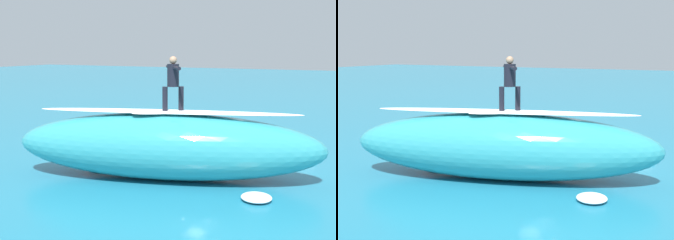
# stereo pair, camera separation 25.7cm
# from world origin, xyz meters

# --- Properties ---
(ground_plane) EXTENTS (120.00, 120.00, 0.00)m
(ground_plane) POSITION_xyz_m (0.00, 0.00, 0.00)
(ground_plane) COLOR teal
(wave_crest) EXTENTS (8.60, 4.42, 1.80)m
(wave_crest) POSITION_xyz_m (0.11, 2.27, 0.90)
(wave_crest) COLOR teal
(wave_crest) RESTS_ON ground_plane
(wave_foam_lip) EXTENTS (7.01, 2.76, 0.08)m
(wave_foam_lip) POSITION_xyz_m (0.11, 2.27, 1.84)
(wave_foam_lip) COLOR white
(wave_foam_lip) RESTS_ON wave_crest
(surfboard_riding) EXTENTS (2.05, 1.79, 0.06)m
(surfboard_riding) POSITION_xyz_m (-0.06, 2.21, 1.83)
(surfboard_riding) COLOR silver
(surfboard_riding) RESTS_ON wave_crest
(surfer_riding) EXTENTS (0.93, 1.12, 1.44)m
(surfer_riding) POSITION_xyz_m (-0.06, 2.21, 2.70)
(surfer_riding) COLOR black
(surfer_riding) RESTS_ON surfboard_riding
(surfboard_paddling) EXTENTS (2.26, 1.18, 0.09)m
(surfboard_paddling) POSITION_xyz_m (1.76, -0.78, 0.05)
(surfboard_paddling) COLOR #33B2D1
(surfboard_paddling) RESTS_ON ground_plane
(surfer_paddling) EXTENTS (1.66, 0.75, 0.31)m
(surfer_paddling) POSITION_xyz_m (1.88, -0.74, 0.22)
(surfer_paddling) COLOR black
(surfer_paddling) RESTS_ON surfboard_paddling
(buoy_marker) EXTENTS (0.54, 0.54, 0.91)m
(buoy_marker) POSITION_xyz_m (3.94, 0.53, 0.27)
(buoy_marker) COLOR red
(buoy_marker) RESTS_ON ground_plane
(foam_patch_near) EXTENTS (0.91, 0.92, 0.16)m
(foam_patch_near) POSITION_xyz_m (-2.56, 2.90, 0.08)
(foam_patch_near) COLOR white
(foam_patch_near) RESTS_ON ground_plane
(foam_patch_mid) EXTENTS (0.82, 0.76, 0.18)m
(foam_patch_mid) POSITION_xyz_m (-2.98, -1.26, 0.09)
(foam_patch_mid) COLOR white
(foam_patch_mid) RESTS_ON ground_plane
(foam_patch_far) EXTENTS (1.30, 1.23, 0.11)m
(foam_patch_far) POSITION_xyz_m (2.21, 2.15, 0.06)
(foam_patch_far) COLOR white
(foam_patch_far) RESTS_ON ground_plane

